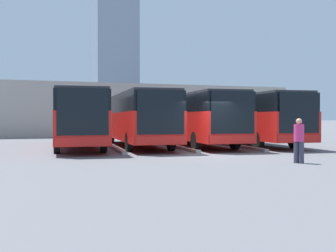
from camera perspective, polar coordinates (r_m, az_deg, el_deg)
ground_plane at (r=19.77m, az=5.84°, el=-3.87°), size 600.00×600.00×0.00m
bus_0 at (r=27.48m, az=10.69°, el=1.15°), size 3.50×12.36×3.13m
curb_divider_0 at (r=25.09m, az=9.19°, el=-2.67°), size 0.86×7.64×0.15m
bus_1 at (r=26.21m, az=3.55°, el=1.18°), size 3.50×12.36×3.13m
curb_divider_1 at (r=23.93m, az=1.27°, el=-2.84°), size 0.86×7.64×0.15m
bus_2 at (r=25.34m, az=-4.17°, el=1.18°), size 3.50×12.36×3.13m
curb_divider_2 at (r=23.23m, az=-7.26°, el=-2.96°), size 0.86×7.64×0.15m
bus_3 at (r=24.68m, az=-12.19°, el=1.17°), size 3.50×12.36×3.13m
pedestrian at (r=16.57m, az=17.31°, el=-1.71°), size 0.51×0.51×1.69m
station_building at (r=45.94m, az=-8.66°, el=2.05°), size 36.44×16.55×5.00m
office_tower at (r=186.23m, az=-7.24°, el=12.99°), size 17.50×17.50×81.95m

